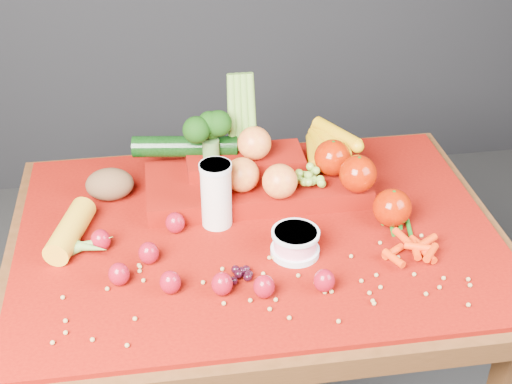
{
  "coord_description": "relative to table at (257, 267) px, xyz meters",
  "views": [
    {
      "loc": [
        -0.19,
        -1.27,
        1.7
      ],
      "look_at": [
        0.0,
        0.02,
        0.85
      ],
      "focal_mm": 50.0,
      "sensor_mm": 36.0,
      "label": 1
    }
  ],
  "objects": [
    {
      "name": "red_cloth",
      "position": [
        0.0,
        0.0,
        0.1
      ],
      "size": [
        1.05,
        0.75,
        0.01
      ],
      "primitive_type": "cube",
      "color": "#770C03",
      "rests_on": "table"
    },
    {
      "name": "produce_mound",
      "position": [
        0.05,
        0.15,
        0.17
      ],
      "size": [
        0.61,
        0.36,
        0.27
      ],
      "color": "#770C03",
      "rests_on": "red_cloth"
    },
    {
      "name": "dark_grape_cluster",
      "position": [
        -0.06,
        -0.16,
        0.12
      ],
      "size": [
        0.06,
        0.05,
        0.03
      ],
      "primitive_type": null,
      "color": "black",
      "rests_on": "red_cloth"
    },
    {
      "name": "milk_glass",
      "position": [
        -0.09,
        0.04,
        0.19
      ],
      "size": [
        0.07,
        0.07,
        0.15
      ],
      "rotation": [
        0.0,
        0.0,
        -0.35
      ],
      "color": "beige",
      "rests_on": "red_cloth"
    },
    {
      "name": "potato",
      "position": [
        -0.32,
        0.18,
        0.15
      ],
      "size": [
        0.11,
        0.08,
        0.08
      ],
      "primitive_type": "ellipsoid",
      "color": "#4F3621",
      "rests_on": "red_cloth"
    },
    {
      "name": "corn_ear",
      "position": [
        -0.39,
        -0.01,
        0.13
      ],
      "size": [
        0.22,
        0.26,
        0.06
      ],
      "rotation": [
        0.0,
        0.0,
        1.29
      ],
      "color": "gold",
      "rests_on": "red_cloth"
    },
    {
      "name": "baby_carrot_pile",
      "position": [
        0.3,
        -0.13,
        0.12
      ],
      "size": [
        0.18,
        0.17,
        0.03
      ],
      "primitive_type": null,
      "color": "red",
      "rests_on": "red_cloth"
    },
    {
      "name": "soybean_scatter",
      "position": [
        0.0,
        -0.2,
        0.11
      ],
      "size": [
        0.84,
        0.24,
        0.01
      ],
      "primitive_type": null,
      "color": "#A38346",
      "rests_on": "red_cloth"
    },
    {
      "name": "yogurt_bowl",
      "position": [
        0.07,
        -0.09,
        0.14
      ],
      "size": [
        0.1,
        0.1,
        0.06
      ],
      "rotation": [
        0.0,
        0.0,
        0.29
      ],
      "color": "silver",
      "rests_on": "red_cloth"
    },
    {
      "name": "green_bean_pile",
      "position": [
        0.32,
        -0.01,
        0.11
      ],
      "size": [
        0.14,
        0.12,
        0.01
      ],
      "primitive_type": null,
      "color": "#155814",
      "rests_on": "red_cloth"
    },
    {
      "name": "strawberry_scatter",
      "position": [
        -0.16,
        -0.13,
        0.13
      ],
      "size": [
        0.48,
        0.28,
        0.05
      ],
      "color": "maroon",
      "rests_on": "red_cloth"
    },
    {
      "name": "table",
      "position": [
        0.0,
        0.0,
        0.0
      ],
      "size": [
        1.1,
        0.8,
        0.75
      ],
      "color": "#341D0C",
      "rests_on": "ground"
    }
  ]
}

